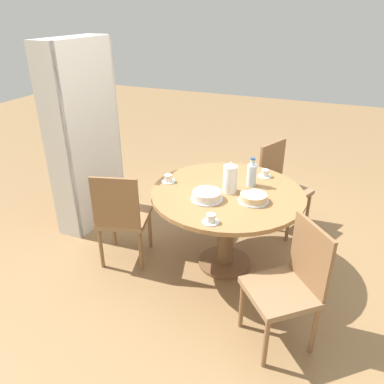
# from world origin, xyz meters

# --- Properties ---
(ground_plane) EXTENTS (14.00, 14.00, 0.00)m
(ground_plane) POSITION_xyz_m (0.00, 0.00, 0.00)
(ground_plane) COLOR #937047
(dining_table) EXTENTS (1.28, 1.28, 0.74)m
(dining_table) POSITION_xyz_m (0.00, 0.00, 0.60)
(dining_table) COLOR brown
(dining_table) RESTS_ON ground_plane
(chair_a) EXTENTS (0.55, 0.55, 0.90)m
(chair_a) POSITION_xyz_m (0.86, -0.31, 0.48)
(chair_a) COLOR olive
(chair_a) RESTS_ON ground_plane
(chair_b) EXTENTS (0.52, 0.52, 0.90)m
(chair_b) POSITION_xyz_m (-0.31, 0.86, 0.48)
(chair_b) COLOR olive
(chair_b) RESTS_ON ground_plane
(chair_c) EXTENTS (0.59, 0.59, 0.90)m
(chair_c) POSITION_xyz_m (-0.65, -0.64, 0.48)
(chair_c) COLOR olive
(chair_c) RESTS_ON ground_plane
(bookshelf) EXTENTS (0.86, 0.28, 1.88)m
(bookshelf) POSITION_xyz_m (0.26, 1.59, 0.93)
(bookshelf) COLOR silver
(bookshelf) RESTS_ON ground_plane
(coffee_pot) EXTENTS (0.12, 0.12, 0.27)m
(coffee_pot) POSITION_xyz_m (0.00, -0.02, 0.87)
(coffee_pot) COLOR white
(coffee_pot) RESTS_ON dining_table
(water_bottle) EXTENTS (0.08, 0.08, 0.25)m
(water_bottle) POSITION_xyz_m (0.19, -0.15, 0.84)
(water_bottle) COLOR silver
(water_bottle) RESTS_ON dining_table
(cake_main) EXTENTS (0.26, 0.26, 0.07)m
(cake_main) POSITION_xyz_m (-0.20, 0.11, 0.78)
(cake_main) COLOR silver
(cake_main) RESTS_ON dining_table
(cake_second) EXTENTS (0.24, 0.24, 0.07)m
(cake_second) POSITION_xyz_m (-0.09, -0.24, 0.77)
(cake_second) COLOR silver
(cake_second) RESTS_ON dining_table
(cup_a) EXTENTS (0.12, 0.12, 0.07)m
(cup_a) POSITION_xyz_m (-0.52, -0.04, 0.77)
(cup_a) COLOR silver
(cup_a) RESTS_ON dining_table
(cup_b) EXTENTS (0.12, 0.12, 0.07)m
(cup_b) POSITION_xyz_m (0.42, -0.22, 0.77)
(cup_b) COLOR silver
(cup_b) RESTS_ON dining_table
(cup_c) EXTENTS (0.12, 0.12, 0.07)m
(cup_c) POSITION_xyz_m (-0.02, 0.54, 0.77)
(cup_c) COLOR silver
(cup_c) RESTS_ON dining_table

